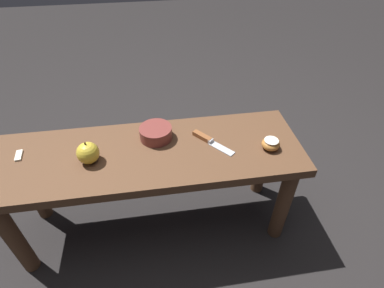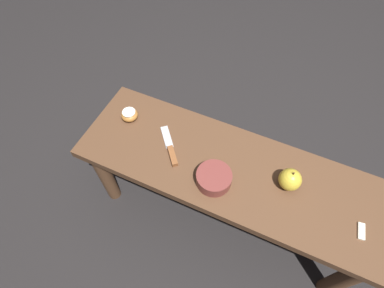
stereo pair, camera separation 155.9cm
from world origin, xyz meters
TOP-DOWN VIEW (x-y plane):
  - ground_plane at (0.00, 0.00)m, footprint 8.00×8.00m
  - wooden_bench at (0.00, 0.00)m, footprint 1.29×0.41m
  - knife at (-0.26, -0.03)m, footprint 0.16×0.18m
  - apple_whole at (0.23, 0.02)m, footprint 0.09×0.09m
  - apple_cut at (-0.51, 0.05)m, footprint 0.08×0.08m
  - apple_slice_near_knife at (0.52, -0.05)m, footprint 0.03×0.06m
  - bowl at (-0.04, -0.08)m, footprint 0.14×0.14m

SIDE VIEW (x-z plane):
  - ground_plane at x=0.00m, z-range 0.00..0.00m
  - wooden_bench at x=0.00m, z-range 0.16..0.66m
  - apple_slice_near_knife at x=0.52m, z-range 0.50..0.51m
  - knife at x=-0.26m, z-range 0.50..0.52m
  - apple_cut at x=-0.51m, z-range 0.50..0.54m
  - bowl at x=-0.04m, z-range 0.50..0.55m
  - apple_whole at x=0.23m, z-range 0.49..0.59m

